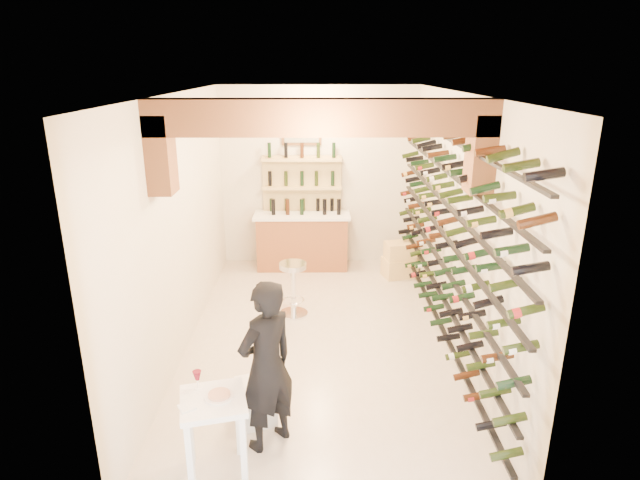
{
  "coord_description": "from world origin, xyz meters",
  "views": [
    {
      "loc": [
        -0.06,
        -6.36,
        3.51
      ],
      "look_at": [
        0.0,
        0.3,
        1.3
      ],
      "focal_mm": 29.62,
      "sensor_mm": 36.0,
      "label": 1
    }
  ],
  "objects_px": {
    "white_stool": "(256,401)",
    "person": "(266,366)",
    "tasting_table": "(214,413)",
    "crate_lower": "(399,267)",
    "back_counter": "(302,239)",
    "chrome_barstool": "(293,285)",
    "wine_rack": "(441,229)"
  },
  "relations": [
    {
      "from": "person",
      "to": "tasting_table",
      "type": "bearing_deg",
      "value": 0.7
    },
    {
      "from": "crate_lower",
      "to": "wine_rack",
      "type": "bearing_deg",
      "value": -86.59
    },
    {
      "from": "wine_rack",
      "to": "tasting_table",
      "type": "relative_size",
      "value": 5.89
    },
    {
      "from": "back_counter",
      "to": "crate_lower",
      "type": "distance_m",
      "value": 1.8
    },
    {
      "from": "back_counter",
      "to": "chrome_barstool",
      "type": "bearing_deg",
      "value": -92.56
    },
    {
      "from": "tasting_table",
      "to": "chrome_barstool",
      "type": "height_order",
      "value": "tasting_table"
    },
    {
      "from": "tasting_table",
      "to": "wine_rack",
      "type": "bearing_deg",
      "value": 31.7
    },
    {
      "from": "wine_rack",
      "to": "white_stool",
      "type": "distance_m",
      "value": 3.1
    },
    {
      "from": "white_stool",
      "to": "person",
      "type": "relative_size",
      "value": 0.27
    },
    {
      "from": "back_counter",
      "to": "chrome_barstool",
      "type": "relative_size",
      "value": 2.1
    },
    {
      "from": "wine_rack",
      "to": "chrome_barstool",
      "type": "bearing_deg",
      "value": 159.47
    },
    {
      "from": "wine_rack",
      "to": "person",
      "type": "bearing_deg",
      "value": -134.65
    },
    {
      "from": "white_stool",
      "to": "crate_lower",
      "type": "bearing_deg",
      "value": 62.2
    },
    {
      "from": "wine_rack",
      "to": "person",
      "type": "xyz_separation_m",
      "value": [
        -2.05,
        -2.07,
        -0.7
      ]
    },
    {
      "from": "tasting_table",
      "to": "crate_lower",
      "type": "height_order",
      "value": "tasting_table"
    },
    {
      "from": "white_stool",
      "to": "person",
      "type": "height_order",
      "value": "person"
    },
    {
      "from": "wine_rack",
      "to": "back_counter",
      "type": "bearing_deg",
      "value": 124.66
    },
    {
      "from": "wine_rack",
      "to": "crate_lower",
      "type": "relative_size",
      "value": 10.34
    },
    {
      "from": "wine_rack",
      "to": "crate_lower",
      "type": "bearing_deg",
      "value": 93.41
    },
    {
      "from": "person",
      "to": "chrome_barstool",
      "type": "bearing_deg",
      "value": -136.75
    },
    {
      "from": "chrome_barstool",
      "to": "crate_lower",
      "type": "height_order",
      "value": "chrome_barstool"
    },
    {
      "from": "white_stool",
      "to": "chrome_barstool",
      "type": "height_order",
      "value": "chrome_barstool"
    },
    {
      "from": "wine_rack",
      "to": "white_stool",
      "type": "xyz_separation_m",
      "value": [
        -2.21,
        -1.74,
        -1.32
      ]
    },
    {
      "from": "person",
      "to": "chrome_barstool",
      "type": "height_order",
      "value": "person"
    },
    {
      "from": "wine_rack",
      "to": "person",
      "type": "distance_m",
      "value": 3.0
    },
    {
      "from": "back_counter",
      "to": "tasting_table",
      "type": "height_order",
      "value": "back_counter"
    },
    {
      "from": "tasting_table",
      "to": "crate_lower",
      "type": "bearing_deg",
      "value": 49.93
    },
    {
      "from": "wine_rack",
      "to": "crate_lower",
      "type": "height_order",
      "value": "wine_rack"
    },
    {
      "from": "wine_rack",
      "to": "white_stool",
      "type": "height_order",
      "value": "wine_rack"
    },
    {
      "from": "back_counter",
      "to": "tasting_table",
      "type": "distance_m",
      "value": 5.19
    },
    {
      "from": "wine_rack",
      "to": "white_stool",
      "type": "bearing_deg",
      "value": -141.77
    },
    {
      "from": "chrome_barstool",
      "to": "crate_lower",
      "type": "xyz_separation_m",
      "value": [
        1.79,
        1.48,
        -0.3
      ]
    }
  ]
}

